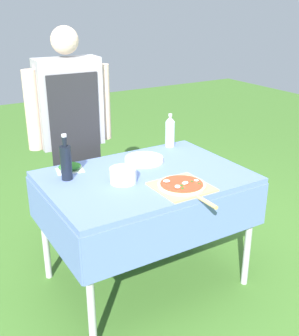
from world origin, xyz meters
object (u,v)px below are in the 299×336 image
Objects in this scene: pizza_on_peel at (182,186)px; person_cook at (71,124)px; water_bottle at (170,131)px; herb_container at (70,167)px; prep_table at (145,188)px; oil_bottle at (66,162)px; mixing_tub at (123,175)px; plate_stack at (144,159)px.

person_cook is at bearing 105.66° from pizza_on_peel.
water_bottle is 0.84m from herb_container.
water_bottle reaches higher than herb_container.
oil_bottle reaches higher than prep_table.
mixing_tub is at bearing -38.87° from oil_bottle.
person_cook reaches higher than herb_container.
pizza_on_peel is at bearing -118.20° from water_bottle.
pizza_on_peel is 0.77m from herb_container.
water_bottle is at bearing 4.86° from herb_container.
plate_stack is at bearing -12.09° from herb_container.
person_cook is 3.52× the size of pizza_on_peel.
mixing_tub reaches higher than herb_container.
plate_stack is at bearing 60.89° from prep_table.
prep_table is 0.63m from water_bottle.
plate_stack is at bearing 1.76° from oil_bottle.
plate_stack reaches higher than prep_table.
person_cook is 6.63× the size of water_bottle.
pizza_on_peel is at bearing 108.76° from person_cook.
prep_table is 0.26m from plate_stack.
herb_container is (0.07, 0.12, -0.09)m from oil_bottle.
oil_bottle is at bearing -178.24° from plate_stack.
person_cook is 0.47m from herb_container.
oil_bottle is 1.15× the size of water_bottle.
water_bottle reaches higher than pizza_on_peel.
mixing_tub is at bearing 134.20° from pizza_on_peel.
herb_container is 0.51m from plate_stack.
water_bottle is 0.75m from mixing_tub.
person_cook is 0.59m from oil_bottle.
mixing_tub is (-0.17, -0.03, 0.14)m from prep_table.
herb_container is (-0.38, 0.32, 0.12)m from prep_table.
person_cook is at bearing 122.23° from plate_stack.
mixing_tub is at bearing -169.73° from prep_table.
plate_stack is (0.03, 0.50, 0.00)m from pizza_on_peel.
pizza_on_peel is 1.88× the size of water_bottle.
person_cook is (-0.21, 0.72, 0.28)m from prep_table.
person_cook is 1.07m from pizza_on_peel.
person_cook reaches higher than water_bottle.
prep_table is 0.32m from pizza_on_peel.
person_cook reaches higher than pizza_on_peel.
oil_bottle is 0.36m from mixing_tub.
mixing_tub is at bearing -58.79° from herb_container.
mixing_tub is (0.03, -0.75, -0.14)m from person_cook.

